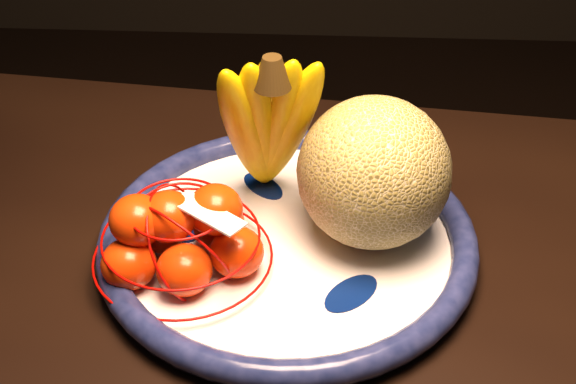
{
  "coord_description": "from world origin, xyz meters",
  "views": [
    {
      "loc": [
        0.23,
        -0.53,
        1.35
      ],
      "look_at": [
        0.2,
        0.11,
        0.87
      ],
      "focal_mm": 50.0,
      "sensor_mm": 36.0,
      "label": 1
    }
  ],
  "objects_px": {
    "cantaloupe": "(374,173)",
    "banana_bunch": "(267,119)",
    "mandarin_bag": "(182,237)",
    "fruit_bowl": "(287,240)"
  },
  "relations": [
    {
      "from": "banana_bunch",
      "to": "fruit_bowl",
      "type": "bearing_deg",
      "value": -82.23
    },
    {
      "from": "cantaloupe",
      "to": "banana_bunch",
      "type": "height_order",
      "value": "banana_bunch"
    },
    {
      "from": "mandarin_bag",
      "to": "banana_bunch",
      "type": "bearing_deg",
      "value": 54.55
    },
    {
      "from": "cantaloupe",
      "to": "banana_bunch",
      "type": "bearing_deg",
      "value": 156.52
    },
    {
      "from": "cantaloupe",
      "to": "banana_bunch",
      "type": "relative_size",
      "value": 0.72
    },
    {
      "from": "cantaloupe",
      "to": "banana_bunch",
      "type": "xyz_separation_m",
      "value": [
        -0.11,
        0.05,
        0.03
      ]
    },
    {
      "from": "fruit_bowl",
      "to": "banana_bunch",
      "type": "relative_size",
      "value": 1.84
    },
    {
      "from": "fruit_bowl",
      "to": "banana_bunch",
      "type": "xyz_separation_m",
      "value": [
        -0.02,
        0.06,
        0.11
      ]
    },
    {
      "from": "banana_bunch",
      "to": "mandarin_bag",
      "type": "height_order",
      "value": "banana_bunch"
    },
    {
      "from": "fruit_bowl",
      "to": "mandarin_bag",
      "type": "relative_size",
      "value": 2.04
    }
  ]
}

